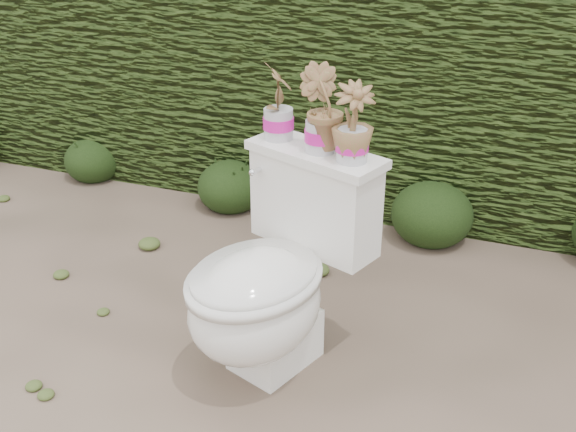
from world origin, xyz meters
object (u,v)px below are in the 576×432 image
(potted_plant_center, at_px, (321,112))
(toilet, at_px, (271,282))
(potted_plant_left, at_px, (278,103))
(potted_plant_right, at_px, (353,125))

(potted_plant_center, bearing_deg, toilet, 76.31)
(toilet, height_order, potted_plant_left, potted_plant_left)
(potted_plant_left, relative_size, potted_plant_center, 0.92)
(potted_plant_left, xyz_separation_m, potted_plant_right, (0.30, -0.11, -0.01))
(toilet, xyz_separation_m, potted_plant_center, (0.10, 0.22, 0.56))
(potted_plant_center, distance_m, potted_plant_right, 0.13)
(potted_plant_center, xyz_separation_m, potted_plant_right, (0.12, -0.05, -0.02))
(potted_plant_right, bearing_deg, potted_plant_left, 128.65)
(potted_plant_left, distance_m, potted_plant_center, 0.19)
(potted_plant_left, xyz_separation_m, potted_plant_center, (0.18, -0.07, 0.01))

